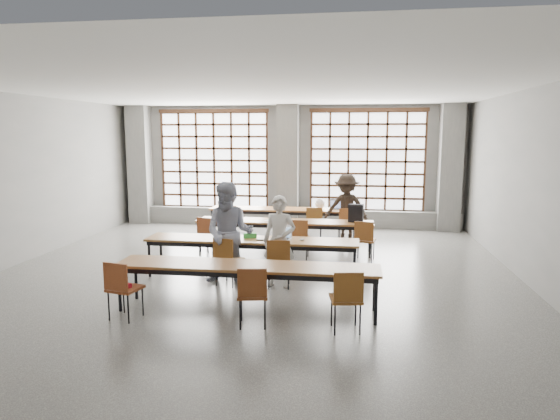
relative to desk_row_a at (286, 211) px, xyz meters
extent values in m
plane|color=#4C4C49|center=(-0.11, -3.85, -0.66)|extent=(11.00, 11.00, 0.00)
plane|color=silver|center=(-0.11, -3.85, 2.84)|extent=(11.00, 11.00, 0.00)
plane|color=slate|center=(-0.11, 1.65, 1.09)|extent=(10.00, 0.00, 10.00)
plane|color=slate|center=(-0.11, -9.35, 1.09)|extent=(10.00, 0.00, 10.00)
plane|color=slate|center=(-5.11, -3.85, 1.09)|extent=(0.00, 11.00, 11.00)
plane|color=slate|center=(4.89, -3.85, 1.09)|extent=(0.00, 11.00, 11.00)
cube|color=#595956|center=(-4.61, 1.37, 1.09)|extent=(0.60, 0.55, 3.50)
cube|color=#595956|center=(-0.11, 1.37, 1.09)|extent=(0.60, 0.55, 3.50)
cube|color=#595956|center=(4.39, 1.37, 1.09)|extent=(0.60, 0.55, 3.50)
cube|color=white|center=(-2.36, 1.63, 1.24)|extent=(3.20, 0.02, 2.80)
cube|color=black|center=(-2.36, 1.55, 1.24)|extent=(3.20, 0.05, 2.80)
cube|color=black|center=(-2.36, 1.55, -0.21)|extent=(3.32, 0.07, 0.10)
cube|color=black|center=(-2.36, 1.55, 2.69)|extent=(3.32, 0.07, 0.10)
cube|color=white|center=(2.14, 1.63, 1.24)|extent=(3.20, 0.02, 2.80)
cube|color=black|center=(2.14, 1.55, 1.24)|extent=(3.20, 0.05, 2.80)
cube|color=black|center=(2.14, 1.55, -0.21)|extent=(3.32, 0.07, 0.10)
cube|color=black|center=(2.14, 1.55, 2.69)|extent=(3.32, 0.07, 0.10)
cube|color=#595956|center=(-0.11, 1.45, -0.41)|extent=(9.80, 0.35, 0.50)
cube|color=brown|center=(0.00, 0.00, 0.05)|extent=(4.00, 0.70, 0.04)
cube|color=black|center=(0.00, 0.00, -0.01)|extent=(3.90, 0.64, 0.08)
cylinder|color=black|center=(-1.92, -0.29, -0.32)|extent=(0.05, 0.05, 0.69)
cylinder|color=black|center=(-1.92, 0.29, -0.32)|extent=(0.05, 0.05, 0.69)
cylinder|color=black|center=(1.92, -0.29, -0.32)|extent=(0.05, 0.05, 0.69)
cylinder|color=black|center=(1.92, 0.29, -0.32)|extent=(0.05, 0.05, 0.69)
cube|color=brown|center=(0.23, -1.83, 0.05)|extent=(4.00, 0.70, 0.04)
cube|color=black|center=(0.23, -1.83, -0.01)|extent=(3.90, 0.64, 0.08)
cylinder|color=black|center=(-1.69, -2.12, -0.32)|extent=(0.05, 0.05, 0.69)
cylinder|color=black|center=(-1.69, -1.54, -0.32)|extent=(0.05, 0.05, 0.69)
cylinder|color=black|center=(2.15, -2.12, -0.32)|extent=(0.05, 0.05, 0.69)
cylinder|color=black|center=(2.15, -1.54, -0.32)|extent=(0.05, 0.05, 0.69)
cube|color=brown|center=(-0.11, -3.89, 0.05)|extent=(4.00, 0.70, 0.04)
cube|color=black|center=(-0.11, -3.89, -0.01)|extent=(3.90, 0.64, 0.08)
cylinder|color=black|center=(-2.03, -4.18, -0.32)|extent=(0.05, 0.05, 0.69)
cylinder|color=black|center=(-2.03, -3.60, -0.32)|extent=(0.05, 0.05, 0.69)
cylinder|color=black|center=(1.81, -4.18, -0.32)|extent=(0.05, 0.05, 0.69)
cylinder|color=black|center=(1.81, -3.60, -0.32)|extent=(0.05, 0.05, 0.69)
cube|color=brown|center=(0.19, -5.73, 0.05)|extent=(4.00, 0.70, 0.04)
cube|color=black|center=(0.19, -5.73, -0.01)|extent=(3.90, 0.64, 0.08)
cylinder|color=black|center=(-1.73, -6.02, -0.32)|extent=(0.05, 0.05, 0.69)
cylinder|color=black|center=(-1.73, -5.44, -0.32)|extent=(0.05, 0.05, 0.69)
cylinder|color=black|center=(2.11, -6.02, -0.32)|extent=(0.05, 0.05, 0.69)
cylinder|color=black|center=(2.11, -5.44, -0.32)|extent=(0.05, 0.05, 0.69)
cube|color=brown|center=(-1.40, -0.55, -0.21)|extent=(0.49, 0.49, 0.04)
cube|color=brown|center=(-1.36, -0.75, 0.02)|extent=(0.40, 0.10, 0.40)
cylinder|color=black|center=(-1.40, -0.55, -0.44)|extent=(0.02, 0.02, 0.45)
cube|color=brown|center=(0.80, -0.55, -0.21)|extent=(0.46, 0.46, 0.04)
cube|color=brown|center=(0.82, -0.75, 0.02)|extent=(0.40, 0.07, 0.40)
cylinder|color=black|center=(0.80, -0.55, -0.44)|extent=(0.02, 0.02, 0.45)
cube|color=brown|center=(1.60, -0.55, -0.21)|extent=(0.47, 0.47, 0.04)
cube|color=brown|center=(1.63, -0.75, 0.02)|extent=(0.40, 0.08, 0.40)
cylinder|color=black|center=(1.60, -0.55, -0.44)|extent=(0.02, 0.02, 0.45)
cube|color=maroon|center=(-1.37, -2.38, -0.21)|extent=(0.52, 0.52, 0.04)
cube|color=maroon|center=(-1.43, -2.57, 0.02)|extent=(0.39, 0.14, 0.40)
cylinder|color=black|center=(-1.37, -2.38, -0.44)|extent=(0.02, 0.02, 0.45)
cube|color=maroon|center=(0.63, -2.38, -0.21)|extent=(0.42, 0.42, 0.04)
cube|color=maroon|center=(0.63, -2.58, 0.02)|extent=(0.40, 0.03, 0.40)
cylinder|color=black|center=(0.63, -2.38, -0.44)|extent=(0.02, 0.02, 0.45)
cube|color=brown|center=(2.03, -2.38, -0.21)|extent=(0.48, 0.48, 0.04)
cube|color=brown|center=(2.00, -2.57, 0.02)|extent=(0.40, 0.09, 0.40)
cylinder|color=black|center=(2.03, -2.38, -0.44)|extent=(0.02, 0.02, 0.45)
cube|color=brown|center=(-0.41, -4.44, -0.21)|extent=(0.53, 0.53, 0.04)
cube|color=brown|center=(-0.47, -4.63, 0.02)|extent=(0.39, 0.15, 0.40)
cylinder|color=black|center=(-0.41, -4.44, -0.44)|extent=(0.02, 0.02, 0.45)
cube|color=brown|center=(0.49, -4.44, -0.21)|extent=(0.46, 0.46, 0.04)
cube|color=brown|center=(0.51, -4.64, 0.02)|extent=(0.40, 0.07, 0.40)
cylinder|color=black|center=(0.49, -4.44, -0.44)|extent=(0.02, 0.02, 0.45)
cube|color=brown|center=(-1.51, -6.28, -0.21)|extent=(0.50, 0.50, 0.04)
cube|color=brown|center=(-1.55, -6.47, 0.02)|extent=(0.40, 0.11, 0.40)
cylinder|color=black|center=(-1.51, -6.28, -0.44)|extent=(0.02, 0.02, 0.45)
cube|color=brown|center=(0.39, -6.28, -0.21)|extent=(0.49, 0.49, 0.04)
cube|color=brown|center=(0.42, -6.48, 0.02)|extent=(0.40, 0.10, 0.40)
cylinder|color=black|center=(0.39, -6.28, -0.44)|extent=(0.02, 0.02, 0.45)
cube|color=brown|center=(1.69, -6.28, -0.21)|extent=(0.49, 0.49, 0.04)
cube|color=brown|center=(1.72, -6.48, 0.02)|extent=(0.40, 0.10, 0.40)
cylinder|color=black|center=(1.69, -6.28, -0.44)|extent=(0.02, 0.02, 0.45)
imported|color=silver|center=(0.49, -4.39, 0.15)|extent=(0.64, 0.47, 1.62)
imported|color=#1A244F|center=(-0.41, -4.39, 0.26)|extent=(0.90, 0.70, 1.84)
imported|color=black|center=(1.60, -0.50, 0.18)|extent=(1.20, 0.83, 1.70)
cube|color=#B0B0B4|center=(0.44, -3.84, 0.08)|extent=(0.38, 0.29, 0.02)
cube|color=black|center=(0.44, -3.85, 0.09)|extent=(0.32, 0.21, 0.00)
cube|color=#B0B0B4|center=(0.45, -3.70, 0.20)|extent=(0.36, 0.10, 0.26)
cube|color=#87B6EA|center=(0.45, -3.71, 0.17)|extent=(0.31, 0.08, 0.21)
cube|color=#AAAAAF|center=(1.35, 0.05, 0.08)|extent=(0.38, 0.29, 0.02)
cube|color=black|center=(1.35, 0.04, 0.09)|extent=(0.31, 0.20, 0.00)
cube|color=#AAAAAF|center=(1.34, 0.19, 0.20)|extent=(0.36, 0.10, 0.26)
cube|color=#8DA7F4|center=(1.34, 0.18, 0.17)|extent=(0.31, 0.07, 0.21)
ellipsoid|color=silver|center=(0.84, -3.91, 0.08)|extent=(0.11, 0.08, 0.04)
cube|color=#2D8931|center=(-0.16, -3.81, 0.11)|extent=(0.26, 0.15, 0.09)
cube|color=black|center=(0.07, -3.99, 0.07)|extent=(0.14, 0.08, 0.01)
cube|color=white|center=(-0.07, -1.88, 0.07)|extent=(0.35, 0.30, 0.00)
cube|color=white|center=(0.33, -1.83, 0.07)|extent=(0.35, 0.30, 0.00)
cube|color=black|center=(1.83, -1.78, 0.27)|extent=(0.35, 0.24, 0.40)
ellipsoid|color=white|center=(0.90, 0.05, 0.21)|extent=(0.27, 0.22, 0.29)
cube|color=maroon|center=(-1.51, -6.28, -0.16)|extent=(0.22, 0.15, 0.06)
camera|label=1|loc=(1.75, -12.89, 2.03)|focal=32.00mm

